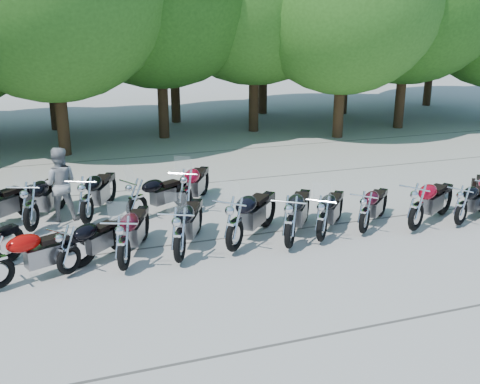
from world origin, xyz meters
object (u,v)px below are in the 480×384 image
object	(u,v)px
motorcycle_7	(290,221)
motorcycle_9	(365,211)
rider_1	(59,184)
motorcycle_6	(235,223)
motorcycle_10	(417,206)
motorcycle_17	(136,198)
motorcycle_5	(179,234)
motorcycle_16	(86,199)
motorcycle_8	(322,217)
motorcycle_15	(30,205)
motorcycle_11	(462,204)
motorcycle_3	(68,249)
motorcycle_18	(186,190)
motorcycle_4	(123,242)

from	to	relation	value
motorcycle_7	motorcycle_9	bearing A→B (deg)	-138.06
motorcycle_7	rider_1	xyz separation A→B (m)	(-4.70, 3.71, 0.23)
motorcycle_6	motorcycle_10	xyz separation A→B (m)	(4.47, -0.21, -0.04)
motorcycle_17	rider_1	size ratio (longest dim) A/B	1.18
motorcycle_5	motorcycle_9	distance (m)	4.49
motorcycle_5	motorcycle_16	world-z (taller)	motorcycle_16
motorcycle_8	motorcycle_15	size ratio (longest dim) A/B	0.89
motorcycle_8	motorcycle_16	size ratio (longest dim) A/B	0.89
motorcycle_9	motorcycle_10	bearing A→B (deg)	-144.97
motorcycle_7	motorcycle_16	world-z (taller)	motorcycle_16
motorcycle_10	motorcycle_11	world-z (taller)	motorcycle_10
motorcycle_3	motorcycle_8	distance (m)	5.52
motorcycle_10	motorcycle_11	xyz separation A→B (m)	(1.27, -0.03, -0.09)
motorcycle_7	motorcycle_10	size ratio (longest dim) A/B	1.03
motorcycle_18	motorcycle_6	bearing A→B (deg)	127.62
motorcycle_7	motorcycle_15	world-z (taller)	motorcycle_15
motorcycle_18	rider_1	world-z (taller)	rider_1
motorcycle_11	motorcycle_15	xyz separation A→B (m)	(-9.93, 2.91, 0.13)
motorcycle_4	motorcycle_16	size ratio (longest dim) A/B	0.94
motorcycle_8	motorcycle_9	xyz separation A→B (m)	(1.18, 0.13, -0.03)
motorcycle_16	motorcycle_7	bearing A→B (deg)	167.59
motorcycle_4	motorcycle_17	world-z (taller)	motorcycle_4
motorcycle_7	rider_1	distance (m)	5.99
motorcycle_5	motorcycle_11	world-z (taller)	motorcycle_5
motorcycle_3	motorcycle_11	size ratio (longest dim) A/B	1.01
motorcycle_4	motorcycle_16	world-z (taller)	motorcycle_16
motorcycle_9	rider_1	xyz separation A→B (m)	(-6.72, 3.45, 0.34)
motorcycle_10	motorcycle_8	bearing A→B (deg)	56.04
motorcycle_10	motorcycle_18	xyz separation A→B (m)	(-4.88, 2.94, 0.01)
motorcycle_5	motorcycle_18	world-z (taller)	motorcycle_5
motorcycle_4	motorcycle_15	bearing A→B (deg)	-36.04
motorcycle_5	motorcycle_17	world-z (taller)	motorcycle_5
motorcycle_6	motorcycle_11	bearing A→B (deg)	-138.95
motorcycle_11	rider_1	size ratio (longest dim) A/B	1.11
motorcycle_5	motorcycle_6	distance (m)	1.26
motorcycle_3	motorcycle_4	distance (m)	1.08
motorcycle_3	motorcycle_7	world-z (taller)	motorcycle_7
motorcycle_15	motorcycle_16	xyz separation A→B (m)	(1.28, 0.09, -0.01)
motorcycle_15	motorcycle_17	bearing A→B (deg)	-157.20
motorcycle_9	motorcycle_18	xyz separation A→B (m)	(-3.64, 2.68, 0.09)
motorcycle_3	motorcycle_18	bearing A→B (deg)	-90.18
motorcycle_8	motorcycle_11	size ratio (longest dim) A/B	1.08
motorcycle_6	motorcycle_8	distance (m)	2.06
motorcycle_7	motorcycle_6	bearing A→B (deg)	24.64
motorcycle_8	rider_1	bearing A→B (deg)	7.48
motorcycle_7	rider_1	bearing A→B (deg)	-3.75
motorcycle_8	motorcycle_18	bearing A→B (deg)	-8.42
motorcycle_6	motorcycle_9	xyz separation A→B (m)	(3.23, 0.05, -0.12)
motorcycle_5	motorcycle_11	bearing A→B (deg)	-155.24
motorcycle_3	motorcycle_7	bearing A→B (deg)	-134.71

